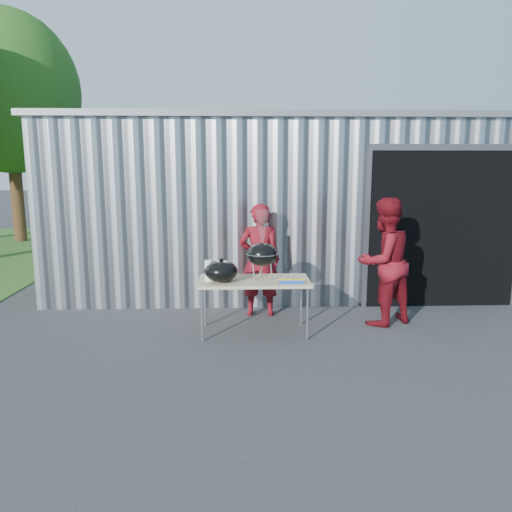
{
  "coord_description": "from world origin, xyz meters",
  "views": [
    {
      "loc": [
        -0.0,
        -6.11,
        2.29
      ],
      "look_at": [
        0.26,
        0.61,
        1.05
      ],
      "focal_mm": 35.0,
      "sensor_mm": 36.0,
      "label": 1
    }
  ],
  "objects_px": {
    "folding_table": "(254,283)",
    "kettle_grill": "(262,248)",
    "person_cook": "(260,260)",
    "person_bystander": "(384,262)"
  },
  "relations": [
    {
      "from": "kettle_grill",
      "to": "person_cook",
      "type": "height_order",
      "value": "person_cook"
    },
    {
      "from": "kettle_grill",
      "to": "person_bystander",
      "type": "height_order",
      "value": "person_bystander"
    },
    {
      "from": "folding_table",
      "to": "kettle_grill",
      "type": "distance_m",
      "value": 0.48
    },
    {
      "from": "person_cook",
      "to": "folding_table",
      "type": "bearing_deg",
      "value": 85.62
    },
    {
      "from": "person_cook",
      "to": "person_bystander",
      "type": "relative_size",
      "value": 0.94
    },
    {
      "from": "person_cook",
      "to": "person_bystander",
      "type": "height_order",
      "value": "person_bystander"
    },
    {
      "from": "folding_table",
      "to": "kettle_grill",
      "type": "xyz_separation_m",
      "value": [
        0.11,
        0.07,
        0.46
      ]
    },
    {
      "from": "person_cook",
      "to": "kettle_grill",
      "type": "bearing_deg",
      "value": 93.36
    },
    {
      "from": "folding_table",
      "to": "kettle_grill",
      "type": "bearing_deg",
      "value": 30.27
    },
    {
      "from": "kettle_grill",
      "to": "person_bystander",
      "type": "xyz_separation_m",
      "value": [
        1.76,
        0.27,
        -0.25
      ]
    }
  ]
}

